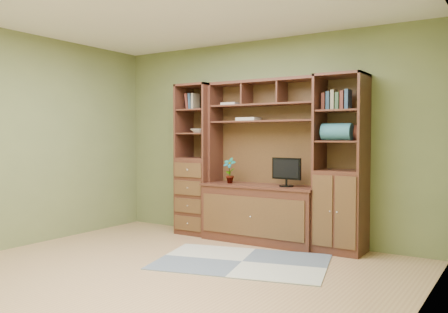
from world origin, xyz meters
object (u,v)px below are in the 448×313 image
Objects in this scene: left_tower at (198,159)px; right_tower at (341,164)px; monitor at (286,167)px; center_hutch at (261,161)px.

right_tower is at bearing 0.00° from left_tower.
right_tower is (2.02, 0.00, 0.00)m from left_tower.
left_tower is 4.26× the size of monitor.
left_tower and right_tower have the same top height.
left_tower is at bearing 180.00° from right_tower.
monitor is at bearing -5.35° from center_hutch.
monitor is at bearing -173.43° from right_tower.
left_tower is 1.38m from monitor.
center_hutch and right_tower have the same top height.
center_hutch is 4.26× the size of monitor.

